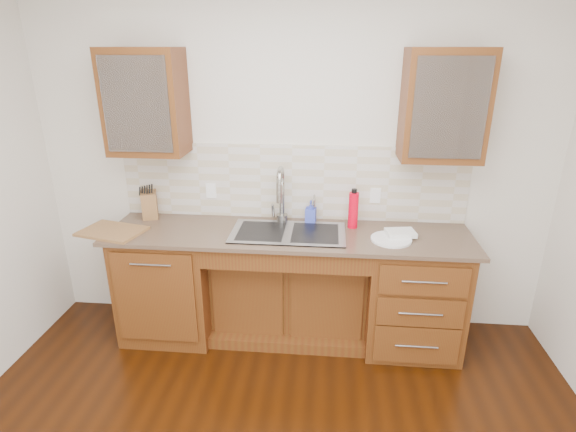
# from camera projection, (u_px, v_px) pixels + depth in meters

# --- Properties ---
(wall_back) EXTENTS (4.00, 0.10, 2.70)m
(wall_back) POSITION_uv_depth(u_px,v_px,m) (293.00, 162.00, 3.52)
(wall_back) COLOR silver
(wall_back) RESTS_ON ground
(base_cabinet_left) EXTENTS (0.70, 0.62, 0.88)m
(base_cabinet_left) POSITION_uv_depth(u_px,v_px,m) (171.00, 281.00, 3.59)
(base_cabinet_left) COLOR #593014
(base_cabinet_left) RESTS_ON ground
(base_cabinet_center) EXTENTS (1.20, 0.44, 0.70)m
(base_cabinet_center) POSITION_uv_depth(u_px,v_px,m) (290.00, 291.00, 3.63)
(base_cabinet_center) COLOR #593014
(base_cabinet_center) RESTS_ON ground
(base_cabinet_right) EXTENTS (0.70, 0.62, 0.88)m
(base_cabinet_right) POSITION_uv_depth(u_px,v_px,m) (412.00, 293.00, 3.43)
(base_cabinet_right) COLOR #593014
(base_cabinet_right) RESTS_ON ground
(countertop) EXTENTS (2.70, 0.65, 0.03)m
(countertop) POSITION_uv_depth(u_px,v_px,m) (288.00, 234.00, 3.33)
(countertop) COLOR #84705B
(countertop) RESTS_ON base_cabinet_left
(backsplash) EXTENTS (2.70, 0.02, 0.59)m
(backsplash) POSITION_uv_depth(u_px,v_px,m) (292.00, 182.00, 3.52)
(backsplash) COLOR beige
(backsplash) RESTS_ON wall_back
(sink) EXTENTS (0.84, 0.46, 0.19)m
(sink) POSITION_uv_depth(u_px,v_px,m) (288.00, 244.00, 3.35)
(sink) COLOR #9E9EA5
(sink) RESTS_ON countertop
(faucet) EXTENTS (0.04, 0.04, 0.40)m
(faucet) POSITION_uv_depth(u_px,v_px,m) (282.00, 197.00, 3.46)
(faucet) COLOR #999993
(faucet) RESTS_ON countertop
(filter_tap) EXTENTS (0.02, 0.02, 0.24)m
(filter_tap) POSITION_uv_depth(u_px,v_px,m) (314.00, 208.00, 3.48)
(filter_tap) COLOR #999993
(filter_tap) RESTS_ON countertop
(upper_cabinet_left) EXTENTS (0.55, 0.34, 0.75)m
(upper_cabinet_left) POSITION_uv_depth(u_px,v_px,m) (146.00, 102.00, 3.24)
(upper_cabinet_left) COLOR #593014
(upper_cabinet_left) RESTS_ON wall_back
(upper_cabinet_right) EXTENTS (0.55, 0.34, 0.75)m
(upper_cabinet_right) POSITION_uv_depth(u_px,v_px,m) (444.00, 106.00, 3.06)
(upper_cabinet_right) COLOR #593014
(upper_cabinet_right) RESTS_ON wall_back
(outlet_left) EXTENTS (0.08, 0.01, 0.12)m
(outlet_left) POSITION_uv_depth(u_px,v_px,m) (211.00, 191.00, 3.59)
(outlet_left) COLOR white
(outlet_left) RESTS_ON backsplash
(outlet_right) EXTENTS (0.08, 0.01, 0.12)m
(outlet_right) POSITION_uv_depth(u_px,v_px,m) (375.00, 196.00, 3.48)
(outlet_right) COLOR white
(outlet_right) RESTS_ON backsplash
(soap_bottle) EXTENTS (0.09, 0.09, 0.18)m
(soap_bottle) POSITION_uv_depth(u_px,v_px,m) (311.00, 212.00, 3.49)
(soap_bottle) COLOR #3848BD
(soap_bottle) RESTS_ON countertop
(water_bottle) EXTENTS (0.10, 0.10, 0.28)m
(water_bottle) POSITION_uv_depth(u_px,v_px,m) (353.00, 210.00, 3.38)
(water_bottle) COLOR red
(water_bottle) RESTS_ON countertop
(plate) EXTENTS (0.36, 0.36, 0.02)m
(plate) POSITION_uv_depth(u_px,v_px,m) (391.00, 239.00, 3.19)
(plate) COLOR white
(plate) RESTS_ON countertop
(dish_towel) EXTENTS (0.23, 0.18, 0.03)m
(dish_towel) POSITION_uv_depth(u_px,v_px,m) (401.00, 233.00, 3.24)
(dish_towel) COLOR silver
(dish_towel) RESTS_ON plate
(knife_block) EXTENTS (0.17, 0.22, 0.21)m
(knife_block) POSITION_uv_depth(u_px,v_px,m) (150.00, 204.00, 3.60)
(knife_block) COLOR olive
(knife_block) RESTS_ON countertop
(cutting_board) EXTENTS (0.51, 0.41, 0.02)m
(cutting_board) POSITION_uv_depth(u_px,v_px,m) (112.00, 231.00, 3.32)
(cutting_board) COLOR olive
(cutting_board) RESTS_ON countertop
(cup_left_a) EXTENTS (0.14, 0.14, 0.09)m
(cup_left_a) POSITION_uv_depth(u_px,v_px,m) (131.00, 110.00, 3.27)
(cup_left_a) COLOR white
(cup_left_a) RESTS_ON upper_cabinet_left
(cup_left_b) EXTENTS (0.10, 0.10, 0.09)m
(cup_left_b) POSITION_uv_depth(u_px,v_px,m) (156.00, 110.00, 3.25)
(cup_left_b) COLOR white
(cup_left_b) RESTS_ON upper_cabinet_left
(cup_right_a) EXTENTS (0.14, 0.14, 0.10)m
(cup_right_a) POSITION_uv_depth(u_px,v_px,m) (425.00, 112.00, 3.08)
(cup_right_a) COLOR white
(cup_right_a) RESTS_ON upper_cabinet_right
(cup_right_b) EXTENTS (0.10, 0.10, 0.09)m
(cup_right_b) POSITION_uv_depth(u_px,v_px,m) (457.00, 114.00, 3.07)
(cup_right_b) COLOR white
(cup_right_b) RESTS_ON upper_cabinet_right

